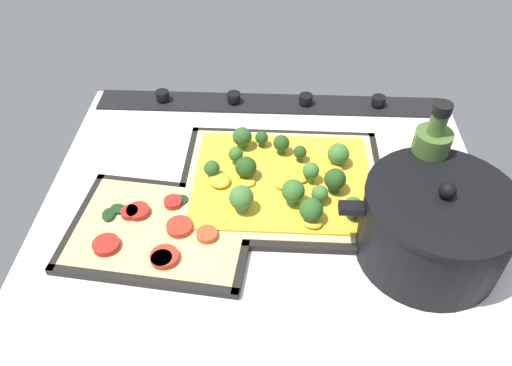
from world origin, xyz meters
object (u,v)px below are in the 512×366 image
Objects in this scene: baking_tray_front at (282,185)px; broccoli_pizza at (284,180)px; veggie_pizza_back at (160,229)px; oil_bottle at (424,169)px; baking_tray_back at (161,231)px; cooking_pot at (434,226)px.

baking_tray_front is 1.89cm from broccoli_pizza.
oil_bottle is (-41.72, -7.96, 7.47)cm from veggie_pizza_back.
baking_tray_back is 1.49× the size of oil_bottle.
cooking_pot is (-41.82, 2.03, 5.11)cm from veggie_pizza_back.
broccoli_pizza is at bearing -8.62° from oil_bottle.
cooking_pot is 10.27cm from oil_bottle.
baking_tray_back is 1.09× the size of veggie_pizza_back.
broccoli_pizza is 22.77cm from veggie_pizza_back.
broccoli_pizza is 23.14cm from oil_bottle.
baking_tray_front is 1.26× the size of veggie_pizza_back.
cooking_pot reaches higher than baking_tray_front.
oil_bottle is (-21.98, 3.33, 6.44)cm from broccoli_pizza.
oil_bottle is at bearing -169.19° from veggie_pizza_back.
broccoli_pizza reaches higher than baking_tray_back.
veggie_pizza_back is 42.18cm from cooking_pot.
baking_tray_back is 43.09cm from oil_bottle.
baking_tray_front is 1.72× the size of oil_bottle.
broccoli_pizza is at bearing -150.54° from baking_tray_back.
veggie_pizza_back is 0.99× the size of cooking_pot.
cooking_pot is at bearing 176.90° from baking_tray_back.
broccoli_pizza reaches higher than baking_tray_front.
oil_bottle is at bearing -89.42° from cooking_pot.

